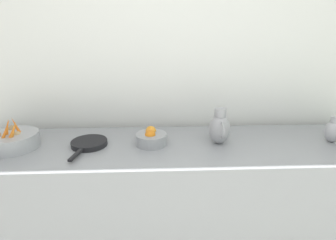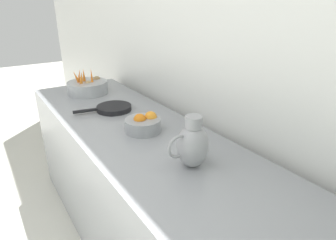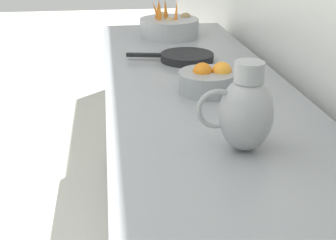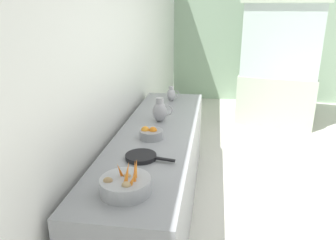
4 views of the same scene
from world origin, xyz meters
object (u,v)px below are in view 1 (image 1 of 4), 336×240
object	(u,v)px
metal_pitcher_tall	(219,128)
metal_pitcher_short	(333,131)
vegetable_colander	(13,140)
orange_bowl	(151,138)
skillet_on_counter	(89,143)

from	to	relation	value
metal_pitcher_tall	metal_pitcher_short	xyz separation A→B (m)	(0.01, 0.81, -0.03)
vegetable_colander	orange_bowl	size ratio (longest dim) A/B	1.54
orange_bowl	metal_pitcher_short	xyz separation A→B (m)	(0.01, 1.29, 0.04)
vegetable_colander	metal_pitcher_short	distance (m)	2.22
vegetable_colander	orange_bowl	distance (m)	0.93
orange_bowl	metal_pitcher_short	distance (m)	1.29
metal_pitcher_tall	skillet_on_counter	world-z (taller)	metal_pitcher_tall
orange_bowl	vegetable_colander	bearing A→B (deg)	-88.91
vegetable_colander	metal_pitcher_short	xyz separation A→B (m)	(-0.00, 2.22, 0.03)
vegetable_colander	metal_pitcher_tall	distance (m)	1.41
vegetable_colander	skillet_on_counter	bearing A→B (deg)	91.05
metal_pitcher_tall	metal_pitcher_short	distance (m)	0.81
orange_bowl	metal_pitcher_tall	size ratio (longest dim) A/B	0.85
vegetable_colander	skillet_on_counter	size ratio (longest dim) A/B	0.82
metal_pitcher_tall	metal_pitcher_short	size ratio (longest dim) A/B	1.36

